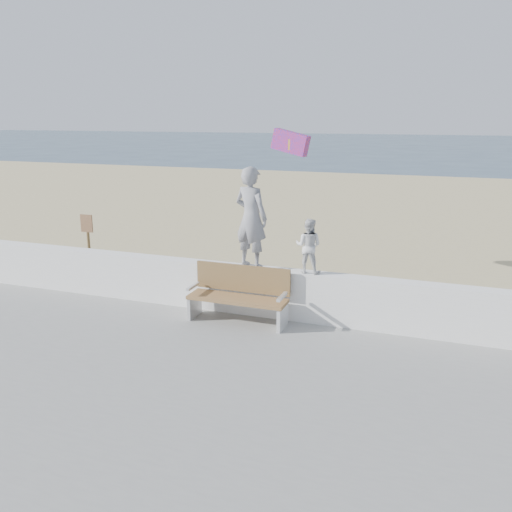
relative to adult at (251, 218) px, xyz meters
The scene contains 8 objects.
ground 2.83m from the adult, 90.91° to the right, with size 220.00×220.00×0.00m, color #283F50.
sand 7.27m from the adult, 90.26° to the left, with size 90.00×40.00×0.08m, color tan.
seawall 1.37m from the adult, behind, with size 30.00×0.35×0.90m, color white.
adult is the anchor object (origin of this frame).
child 1.16m from the adult, ahead, with size 0.47×0.37×0.98m, color silver.
bench 1.39m from the adult, 97.69° to the right, with size 1.80×0.57×1.00m.
parafoil_kite 3.47m from the adult, 93.73° to the left, with size 0.96×0.40×0.64m.
sign 4.97m from the adult, 163.45° to the left, with size 0.32×0.07×1.46m.
Camera 1 is at (3.42, -7.03, 3.80)m, focal length 38.00 mm.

